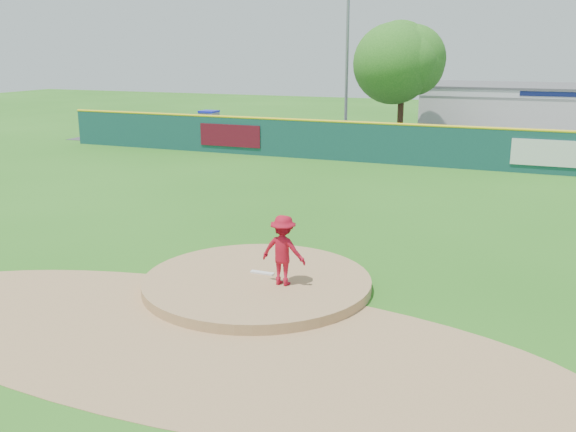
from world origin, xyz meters
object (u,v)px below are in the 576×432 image
at_px(pitcher, 283,250).
at_px(pool_building_grp, 545,111).
at_px(van, 449,135).
at_px(light_pole_left, 347,41).
at_px(playground_slide, 209,123).
at_px(deciduous_tree, 402,67).

bearing_deg(pitcher, pool_building_grp, -97.15).
height_order(van, pool_building_grp, pool_building_grp).
relative_size(van, light_pole_left, 0.38).
relative_size(playground_slide, light_pole_left, 0.28).
xyz_separation_m(deciduous_tree, light_pole_left, (-4.00, 2.00, 1.50)).
distance_m(playground_slide, deciduous_tree, 13.00).
relative_size(van, playground_slide, 1.40).
height_order(pool_building_grp, playground_slide, pool_building_grp).
distance_m(van, light_pole_left, 8.86).
xyz_separation_m(pitcher, deciduous_tree, (-2.75, 25.17, 3.47)).
xyz_separation_m(pitcher, playground_slide, (-15.16, 24.06, -0.23)).
xyz_separation_m(van, playground_slide, (-15.27, -1.77, 0.24)).
relative_size(pool_building_grp, deciduous_tree, 2.07).
distance_m(deciduous_tree, light_pole_left, 4.72).
relative_size(pool_building_grp, light_pole_left, 1.38).
bearing_deg(deciduous_tree, pool_building_grp, 41.16).
xyz_separation_m(playground_slide, light_pole_left, (8.41, 3.11, 5.20)).
bearing_deg(playground_slide, van, 6.61).
xyz_separation_m(pitcher, pool_building_grp, (5.25, 32.16, 0.58)).
height_order(pitcher, light_pole_left, light_pole_left).
bearing_deg(light_pole_left, deciduous_tree, -26.57).
distance_m(pitcher, van, 25.83).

